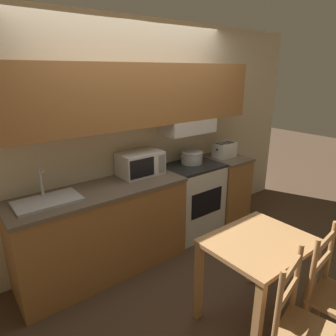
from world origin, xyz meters
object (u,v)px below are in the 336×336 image
chair_left_of_table (304,332)px  chair_right_of_table (335,297)px  microwave (140,163)px  dining_table (258,255)px  sink_basin (47,200)px  cooking_pot (192,157)px  toaster (225,150)px  stove_range (192,199)px

chair_left_of_table → chair_right_of_table: bearing=-10.5°
microwave → chair_right_of_table: microwave is taller
dining_table → sink_basin: bearing=131.0°
sink_basin → dining_table: size_ratio=0.69×
cooking_pot → chair_left_of_table: 2.23m
toaster → chair_right_of_table: toaster is taller
toaster → dining_table: 1.83m
dining_table → cooking_pot: bearing=67.6°
stove_range → chair_right_of_table: (-0.33, -1.91, -0.01)m
toaster → dining_table: toaster is taller
stove_range → dining_table: stove_range is taller
stove_range → microwave: 0.91m
stove_range → chair_left_of_table: (-0.80, -1.93, -0.01)m
chair_left_of_table → chair_right_of_table: 0.47m
microwave → dining_table: bearing=-84.7°
toaster → chair_left_of_table: 2.44m
stove_range → dining_table: (-0.55, -1.38, 0.15)m
stove_range → cooking_pot: cooking_pot is taller
sink_basin → chair_left_of_table: 2.18m
sink_basin → chair_right_of_table: bearing=-53.4°
chair_right_of_table → microwave: bearing=93.5°
stove_range → toaster: size_ratio=3.09×
chair_left_of_table → chair_right_of_table: size_ratio=1.00×
sink_basin → chair_right_of_table: size_ratio=0.59×
cooking_pot → chair_right_of_table: size_ratio=0.37×
stove_range → dining_table: 1.49m
microwave → chair_left_of_table: size_ratio=0.50×
toaster → sink_basin: 2.31m
cooking_pot → sink_basin: (-1.78, -0.08, -0.06)m
sink_basin → microwave: bearing=6.4°
dining_table → toaster: bearing=50.8°
dining_table → chair_left_of_table: size_ratio=0.85×
toaster → stove_range: bearing=-179.7°
microwave → dining_table: 1.55m
microwave → chair_left_of_table: microwave is taller
toaster → chair_left_of_table: size_ratio=0.31×
stove_range → cooking_pot: 0.54m
microwave → sink_basin: sink_basin is taller
sink_basin → stove_range: bearing=0.6°
cooking_pot → chair_right_of_table: bearing=-100.7°
stove_range → chair_right_of_table: chair_right_of_table is taller
cooking_pot → microwave: bearing=176.9°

